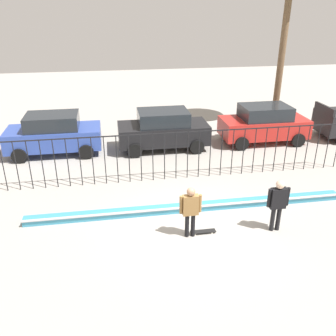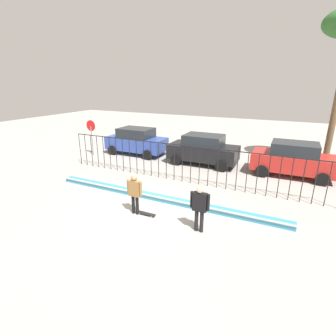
# 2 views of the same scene
# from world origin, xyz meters

# --- Properties ---
(ground_plane) EXTENTS (60.00, 60.00, 0.00)m
(ground_plane) POSITION_xyz_m (0.00, 0.00, 0.00)
(ground_plane) COLOR #9E9991
(bowl_coping_ledge) EXTENTS (11.00, 0.40, 0.27)m
(bowl_coping_ledge) POSITION_xyz_m (0.00, 0.99, 0.12)
(bowl_coping_ledge) COLOR teal
(bowl_coping_ledge) RESTS_ON ground
(perimeter_fence) EXTENTS (14.04, 0.04, 1.98)m
(perimeter_fence) POSITION_xyz_m (-0.00, 3.55, 1.20)
(perimeter_fence) COLOR black
(perimeter_fence) RESTS_ON ground
(skateboarder) EXTENTS (0.67, 0.25, 1.67)m
(skateboarder) POSITION_xyz_m (-0.32, -0.49, 1.00)
(skateboarder) COLOR black
(skateboarder) RESTS_ON ground
(skateboard) EXTENTS (0.80, 0.20, 0.07)m
(skateboard) POSITION_xyz_m (0.12, -0.41, 0.06)
(skateboard) COLOR black
(skateboard) RESTS_ON ground
(camera_operator) EXTENTS (0.70, 0.26, 1.73)m
(camera_operator) POSITION_xyz_m (2.39, -0.60, 1.04)
(camera_operator) COLOR black
(camera_operator) RESTS_ON ground
(parked_car_blue) EXTENTS (4.30, 2.12, 1.90)m
(parked_car_blue) POSITION_xyz_m (-5.13, 7.18, 0.97)
(parked_car_blue) COLOR #2D479E
(parked_car_blue) RESTS_ON ground
(parked_car_black) EXTENTS (4.30, 2.12, 1.90)m
(parked_car_black) POSITION_xyz_m (-0.00, 6.96, 0.97)
(parked_car_black) COLOR black
(parked_car_black) RESTS_ON ground
(parked_car_red) EXTENTS (4.30, 2.12, 1.90)m
(parked_car_red) POSITION_xyz_m (5.16, 7.05, 0.97)
(parked_car_red) COLOR #B2231E
(parked_car_red) RESTS_ON ground
(stop_sign) EXTENTS (0.76, 0.07, 2.50)m
(stop_sign) POSITION_xyz_m (-7.81, 5.57, 1.62)
(stop_sign) COLOR slate
(stop_sign) RESTS_ON ground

